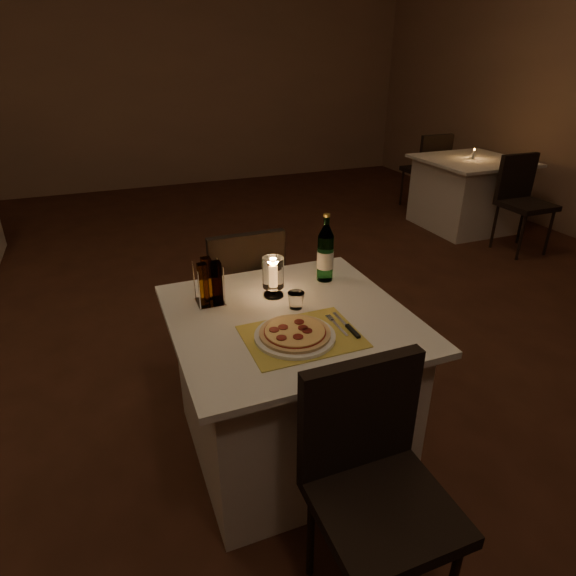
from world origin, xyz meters
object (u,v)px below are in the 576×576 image
object	(u,v)px
plate	(295,336)
hurricane_candle	(273,274)
tumbler	(296,300)
main_table	(290,384)
chair_far	(243,287)
chair_near	(372,468)
neighbor_table_right	(467,193)
pizza	(295,332)
water_bottle	(325,254)

from	to	relation	value
plate	hurricane_candle	world-z (taller)	hurricane_candle
plate	tumbler	size ratio (longest dim) A/B	4.31
main_table	tumbler	distance (m)	0.41
main_table	plate	bearing A→B (deg)	-105.52
main_table	chair_far	world-z (taller)	chair_far
chair_near	neighbor_table_right	distance (m)	4.33
pizza	hurricane_candle	world-z (taller)	hurricane_candle
chair_near	tumbler	size ratio (longest dim) A/B	12.13
plate	neighbor_table_right	world-z (taller)	plate
plate	hurricane_candle	bearing A→B (deg)	82.84
main_table	hurricane_candle	xyz separation A→B (m)	(-0.00, 0.20, 0.48)
chair_far	neighbor_table_right	bearing A→B (deg)	28.97
chair_near	water_bottle	size ratio (longest dim) A/B	2.68
chair_far	neighbor_table_right	distance (m)	3.46
chair_near	chair_far	bearing A→B (deg)	90.00
hurricane_candle	neighbor_table_right	size ratio (longest dim) A/B	0.19
chair_near	plate	distance (m)	0.57
chair_near	hurricane_candle	distance (m)	0.96
pizza	tumbler	world-z (taller)	tumbler
main_table	hurricane_candle	world-z (taller)	hurricane_candle
pizza	tumbler	distance (m)	0.25
main_table	plate	distance (m)	0.42
plate	main_table	bearing A→B (deg)	74.48
chair_near	pizza	size ratio (longest dim) A/B	3.21
chair_near	pizza	distance (m)	0.58
chair_near	neighbor_table_right	bearing A→B (deg)	45.74
plate	neighbor_table_right	xyz separation A→B (m)	(3.07, 2.57, -0.38)
neighbor_table_right	plate	bearing A→B (deg)	-140.12
pizza	water_bottle	world-z (taller)	water_bottle
chair_far	pizza	world-z (taller)	chair_far
main_table	chair_near	distance (m)	0.74
chair_far	neighbor_table_right	size ratio (longest dim) A/B	0.90
water_bottle	tumbler	bearing A→B (deg)	-138.00
hurricane_candle	plate	bearing A→B (deg)	-97.16
main_table	neighbor_table_right	world-z (taller)	same
water_bottle	hurricane_candle	world-z (taller)	water_bottle
pizza	neighbor_table_right	xyz separation A→B (m)	(3.07, 2.57, -0.39)
pizza	tumbler	bearing A→B (deg)	66.56
plate	tumbler	world-z (taller)	tumbler
pizza	chair_near	bearing A→B (deg)	-84.62
chair_far	pizza	xyz separation A→B (m)	(-0.05, -0.89, 0.22)
water_bottle	chair_near	bearing A→B (deg)	-106.55
plate	water_bottle	xyz separation A→B (m)	(0.34, 0.45, 0.12)
chair_near	chair_far	distance (m)	1.43
tumbler	neighbor_table_right	xyz separation A→B (m)	(2.97, 2.34, -0.40)
chair_near	main_table	bearing A→B (deg)	90.00
hurricane_candle	main_table	bearing A→B (deg)	-89.22
hurricane_candle	pizza	bearing A→B (deg)	-97.21
tumbler	main_table	bearing A→B (deg)	-134.39
main_table	tumbler	xyz separation A→B (m)	(0.05, 0.05, 0.40)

